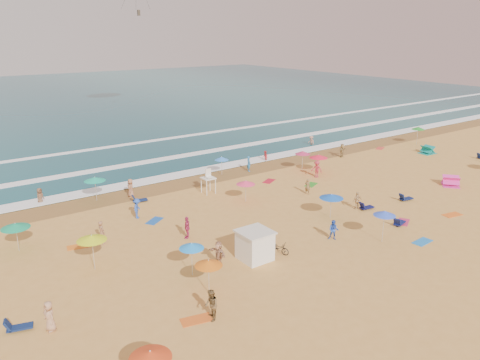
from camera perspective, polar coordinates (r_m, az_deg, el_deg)
ground at (r=40.30m, az=3.54°, el=-4.47°), size 220.00×220.00×0.00m
ocean at (r=116.26m, az=-23.90°, el=8.73°), size 220.00×140.00×0.18m
wet_sand at (r=50.00m, az=-5.53°, el=-0.04°), size 220.00×220.00×0.00m
surf_foam at (r=57.47m, az=-9.99°, el=2.23°), size 200.00×18.70×0.05m
cabana at (r=32.69m, az=1.82°, el=-8.03°), size 2.00×2.00×2.00m
cabana_roof at (r=32.24m, az=1.84°, el=-6.34°), size 2.20×2.20×0.12m
bicycle at (r=33.80m, az=4.71°, el=-8.23°), size 1.14×1.76×0.88m
lifeguard_stand at (r=45.67m, az=-3.88°, el=-0.36°), size 1.20×1.20×2.10m
beach_umbrellas at (r=41.02m, az=3.73°, el=-0.96°), size 54.29×27.20×0.80m
loungers at (r=42.37m, az=13.99°, el=-3.60°), size 55.93×26.53×0.34m
towels at (r=39.90m, az=7.47°, el=-4.80°), size 46.11×26.84×0.03m
popup_tents at (r=58.99m, az=22.99°, el=1.97°), size 12.18×11.30×1.20m
beachgoers at (r=43.01m, az=0.11°, el=-1.80°), size 41.41×27.75×2.13m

